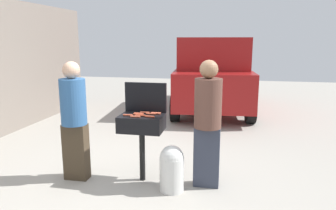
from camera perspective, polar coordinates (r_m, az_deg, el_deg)
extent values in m
plane|color=#9E998E|center=(4.67, -6.18, -13.22)|extent=(24.00, 24.00, 0.00)
cylinder|color=black|center=(4.52, -4.64, -9.04)|extent=(0.08, 0.08, 0.73)
cube|color=black|center=(4.38, -4.74, -3.23)|extent=(0.60, 0.44, 0.22)
cube|color=black|center=(4.52, -4.04, 1.40)|extent=(0.60, 0.05, 0.42)
cylinder|color=#B74C33|center=(4.38, -2.25, -1.53)|extent=(0.13, 0.03, 0.03)
cylinder|color=#C6593D|center=(4.22, -5.91, -2.09)|extent=(0.13, 0.03, 0.03)
cylinder|color=#AD4228|center=(4.21, -3.32, -2.09)|extent=(0.13, 0.03, 0.03)
cylinder|color=#AD4228|center=(4.28, -5.01, -1.89)|extent=(0.13, 0.04, 0.03)
cylinder|color=#B74C33|center=(4.40, -5.29, -1.53)|extent=(0.13, 0.03, 0.03)
cylinder|color=#B74C33|center=(4.37, -3.11, -1.58)|extent=(0.13, 0.04, 0.03)
cylinder|color=#B74C33|center=(4.45, -4.20, -1.35)|extent=(0.13, 0.03, 0.03)
cylinder|color=#C6593D|center=(4.41, -2.14, -1.45)|extent=(0.13, 0.04, 0.03)
cylinder|color=#B74C33|center=(4.32, -7.23, -1.81)|extent=(0.13, 0.04, 0.03)
cylinder|color=#AD4228|center=(4.35, -5.41, -1.67)|extent=(0.13, 0.03, 0.03)
cylinder|color=silver|center=(4.26, 0.68, -12.30)|extent=(0.32, 0.32, 0.46)
sphere|color=silver|center=(4.17, 0.68, -9.41)|extent=(0.31, 0.31, 0.31)
cube|color=#3F3323|center=(4.73, -16.19, -8.06)|extent=(0.34, 0.18, 0.80)
cylinder|color=#2D598C|center=(4.54, -16.70, 0.55)|extent=(0.35, 0.35, 0.64)
sphere|color=tan|center=(4.48, -17.02, 6.02)|extent=(0.23, 0.23, 0.23)
cube|color=#333847|center=(4.36, 6.97, -9.22)|extent=(0.34, 0.19, 0.82)
cylinder|color=brown|center=(4.16, 7.21, 0.29)|extent=(0.36, 0.36, 0.65)
sphere|color=#936B4C|center=(4.10, 7.37, 6.40)|extent=(0.24, 0.24, 0.24)
cube|color=maroon|center=(9.16, 7.81, 4.05)|extent=(2.29, 4.55, 0.90)
cube|color=maroon|center=(8.89, 7.99, 9.32)|extent=(1.99, 2.75, 0.80)
cylinder|color=black|center=(7.80, 14.63, -0.88)|extent=(0.28, 0.66, 0.64)
cylinder|color=black|center=(7.75, 1.31, -0.60)|extent=(0.28, 0.66, 0.64)
cylinder|color=black|center=(10.81, 12.34, 2.62)|extent=(0.28, 0.66, 0.64)
cylinder|color=black|center=(10.77, 2.74, 2.85)|extent=(0.28, 0.66, 0.64)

